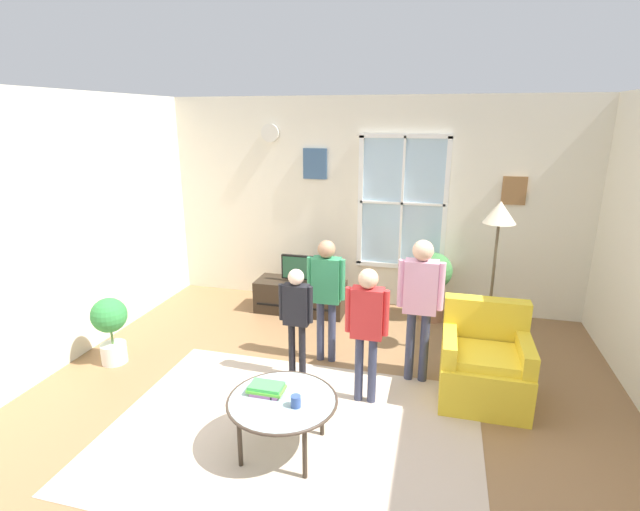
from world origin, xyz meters
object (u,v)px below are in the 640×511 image
object	(u,v)px
book_stack	(266,389)
remote_near_books	(276,394)
floor_lamp	(498,229)
potted_plant_by_window	(433,278)
armchair	(484,365)
person_pink_shirt	(420,295)
cup	(295,401)
potted_plant_corner	(110,324)
person_green_shirt	(326,287)
person_red_shirt	(367,321)
person_black_shirt	(296,311)
coffee_table	(282,402)
tv_stand	(301,296)
television	(300,268)

from	to	relation	value
book_stack	remote_near_books	distance (m)	0.08
floor_lamp	potted_plant_by_window	bearing A→B (deg)	123.85
armchair	person_pink_shirt	world-z (taller)	person_pink_shirt
book_stack	cup	size ratio (longest dim) A/B	3.10
armchair	potted_plant_corner	world-z (taller)	armchair
armchair	floor_lamp	world-z (taller)	floor_lamp
book_stack	person_green_shirt	size ratio (longest dim) A/B	0.21
person_red_shirt	person_pink_shirt	distance (m)	0.65
person_black_shirt	potted_plant_corner	bearing A→B (deg)	-173.73
coffee_table	remote_near_books	bearing A→B (deg)	149.86
book_stack	person_pink_shirt	distance (m)	1.69
armchair	coffee_table	distance (m)	1.92
floor_lamp	coffee_table	bearing A→B (deg)	-129.82
person_red_shirt	tv_stand	bearing A→B (deg)	122.33
book_stack	person_green_shirt	world-z (taller)	person_green_shirt
tv_stand	book_stack	distance (m)	2.67
person_red_shirt	potted_plant_corner	world-z (taller)	person_red_shirt
person_black_shirt	person_pink_shirt	world-z (taller)	person_pink_shirt
cup	floor_lamp	size ratio (longest dim) A/B	0.05
coffee_table	person_pink_shirt	distance (m)	1.66
armchair	potted_plant_corner	xyz separation A→B (m)	(-3.70, -0.30, 0.11)
person_black_shirt	floor_lamp	distance (m)	2.16
book_stack	person_black_shirt	world-z (taller)	person_black_shirt
coffee_table	potted_plant_corner	world-z (taller)	potted_plant_corner
tv_stand	potted_plant_by_window	distance (m)	1.73
person_pink_shirt	potted_plant_by_window	size ratio (longest dim) A/B	1.62
remote_near_books	floor_lamp	distance (m)	2.72
coffee_table	person_red_shirt	world-z (taller)	person_red_shirt
coffee_table	cup	bearing A→B (deg)	-26.57
person_black_shirt	person_green_shirt	bearing A→B (deg)	63.45
person_pink_shirt	potted_plant_by_window	xyz separation A→B (m)	(0.10, 1.53, -0.34)
remote_near_books	tv_stand	bearing A→B (deg)	102.81
book_stack	person_pink_shirt	bearing A→B (deg)	49.45
potted_plant_corner	book_stack	bearing A→B (deg)	-21.67
floor_lamp	person_pink_shirt	bearing A→B (deg)	-137.19
cup	person_green_shirt	xyz separation A→B (m)	(-0.14, 1.52, 0.33)
remote_near_books	potted_plant_by_window	size ratio (longest dim) A/B	0.16
book_stack	person_red_shirt	xyz separation A→B (m)	(0.65, 0.76, 0.31)
cup	tv_stand	bearing A→B (deg)	106.10
cup	potted_plant_corner	size ratio (longest dim) A/B	0.13
television	cup	xyz separation A→B (m)	(0.78, -2.71, -0.12)
person_green_shirt	potted_plant_corner	distance (m)	2.26
person_green_shirt	floor_lamp	distance (m)	1.81
potted_plant_corner	person_green_shirt	bearing A→B (deg)	15.84
person_green_shirt	person_pink_shirt	distance (m)	0.96
television	coffee_table	size ratio (longest dim) A/B	0.59
person_pink_shirt	tv_stand	bearing A→B (deg)	139.53
person_green_shirt	floor_lamp	size ratio (longest dim) A/B	0.77
tv_stand	person_red_shirt	world-z (taller)	person_red_shirt
potted_plant_corner	tv_stand	bearing A→B (deg)	50.09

